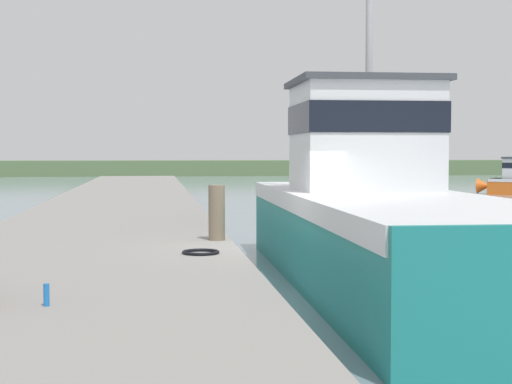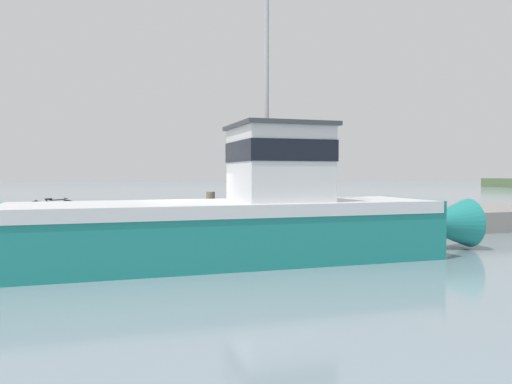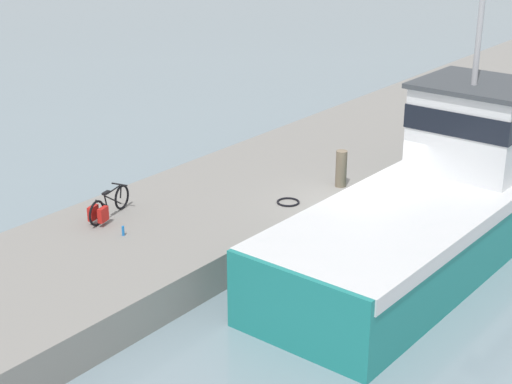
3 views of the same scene
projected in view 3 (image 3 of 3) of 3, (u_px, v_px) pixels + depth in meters
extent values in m
plane|color=gray|center=(357.00, 238.00, 20.14)|extent=(320.00, 320.00, 0.00)
cube|color=gray|center=(255.00, 193.00, 21.89)|extent=(4.89, 80.00, 0.88)
cube|color=teal|center=(441.00, 217.00, 19.28)|extent=(3.52, 12.32, 1.71)
cube|color=silver|center=(444.00, 191.00, 19.03)|extent=(3.58, 12.08, 0.34)
cube|color=silver|center=(475.00, 128.00, 19.70)|extent=(2.69, 2.52, 2.12)
cube|color=black|center=(477.00, 114.00, 19.56)|extent=(2.75, 2.57, 0.59)
cube|color=#3D4247|center=(480.00, 85.00, 19.29)|extent=(2.91, 2.72, 0.12)
torus|color=black|center=(97.00, 213.00, 18.60)|extent=(0.22, 0.62, 0.63)
torus|color=black|center=(122.00, 197.00, 19.57)|extent=(0.22, 0.62, 0.63)
cylinder|color=black|center=(101.00, 213.00, 18.79)|extent=(0.13, 0.37, 0.18)
cylinder|color=black|center=(106.00, 203.00, 18.93)|extent=(0.07, 0.15, 0.48)
cylinder|color=black|center=(102.00, 203.00, 18.75)|extent=(0.17, 0.49, 0.36)
cylinder|color=black|center=(113.00, 200.00, 19.18)|extent=(0.22, 0.69, 0.49)
cylinder|color=black|center=(113.00, 190.00, 19.14)|extent=(0.19, 0.57, 0.05)
cylinder|color=black|center=(121.00, 192.00, 19.48)|extent=(0.06, 0.11, 0.32)
cylinder|color=black|center=(119.00, 184.00, 19.38)|extent=(0.43, 0.15, 0.04)
cube|color=black|center=(106.00, 193.00, 18.86)|extent=(0.16, 0.26, 0.05)
cube|color=red|center=(93.00, 213.00, 18.71)|extent=(0.20, 0.34, 0.35)
cube|color=red|center=(103.00, 215.00, 18.61)|extent=(0.20, 0.34, 0.35)
cylinder|color=#756651|center=(341.00, 169.00, 21.01)|extent=(0.30, 0.30, 1.00)
torus|color=black|center=(288.00, 202.00, 20.04)|extent=(0.59, 0.59, 0.05)
cylinder|color=blue|center=(123.00, 231.00, 18.13)|extent=(0.06, 0.06, 0.23)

